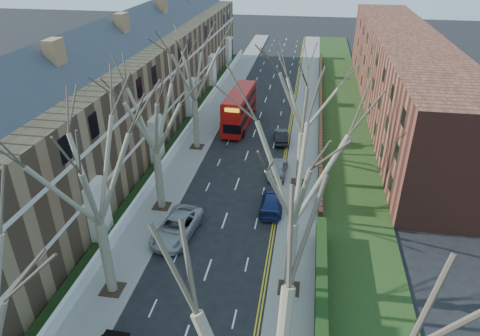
% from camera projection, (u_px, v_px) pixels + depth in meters
% --- Properties ---
extents(pavement_left, '(3.00, 102.00, 0.12)m').
position_uv_depth(pavement_left, '(216.00, 112.00, 56.74)').
color(pavement_left, slate).
rests_on(pavement_left, ground).
extents(pavement_right, '(3.00, 102.00, 0.12)m').
position_uv_depth(pavement_right, '(307.00, 117.00, 55.00)').
color(pavement_right, slate).
rests_on(pavement_right, ground).
extents(terrace_left, '(9.70, 78.00, 13.60)m').
position_uv_depth(terrace_left, '(133.00, 87.00, 48.31)').
color(terrace_left, brown).
rests_on(terrace_left, ground).
extents(flats_right, '(13.97, 54.00, 10.00)m').
position_uv_depth(flats_right, '(401.00, 75.00, 54.47)').
color(flats_right, brown).
rests_on(flats_right, ground).
extents(front_wall_left, '(0.30, 78.00, 1.00)m').
position_uv_depth(front_wall_left, '(187.00, 131.00, 49.78)').
color(front_wall_left, white).
rests_on(front_wall_left, ground).
extents(grass_verge_right, '(6.00, 102.00, 0.06)m').
position_uv_depth(grass_verge_right, '(343.00, 119.00, 54.31)').
color(grass_verge_right, '#1E3413').
rests_on(grass_verge_right, ground).
extents(tree_left_mid, '(10.50, 10.50, 14.71)m').
position_uv_depth(tree_left_mid, '(88.00, 162.00, 23.55)').
color(tree_left_mid, '#776C55').
rests_on(tree_left_mid, ground).
extents(tree_left_far, '(10.15, 10.15, 14.22)m').
position_uv_depth(tree_left_far, '(151.00, 106.00, 32.38)').
color(tree_left_far, '#776C55').
rests_on(tree_left_far, ground).
extents(tree_left_dist, '(10.50, 10.50, 14.71)m').
position_uv_depth(tree_left_dist, '(193.00, 61.00, 42.64)').
color(tree_left_dist, '#776C55').
rests_on(tree_left_dist, ground).
extents(tree_right_mid, '(10.50, 10.50, 14.71)m').
position_uv_depth(tree_right_mid, '(298.00, 161.00, 23.64)').
color(tree_right_mid, '#776C55').
rests_on(tree_right_mid, ground).
extents(tree_right_far, '(10.15, 10.15, 14.22)m').
position_uv_depth(tree_right_far, '(305.00, 89.00, 35.93)').
color(tree_right_far, '#776C55').
rests_on(tree_right_far, ground).
extents(double_decker_bus, '(2.97, 10.22, 4.26)m').
position_uv_depth(double_decker_bus, '(240.00, 110.00, 51.71)').
color(double_decker_bus, '#A70E0B').
rests_on(double_decker_bus, ground).
extents(car_left_far, '(3.30, 5.96, 1.58)m').
position_uv_depth(car_left_far, '(177.00, 227.00, 32.95)').
color(car_left_far, '#9C9BA0').
rests_on(car_left_far, ground).
extents(car_right_near, '(1.94, 4.74, 1.37)m').
position_uv_depth(car_right_near, '(272.00, 202.00, 36.26)').
color(car_right_near, navy).
rests_on(car_right_near, ground).
extents(car_right_mid, '(1.92, 4.40, 1.48)m').
position_uv_depth(car_right_mid, '(278.00, 168.00, 41.57)').
color(car_right_mid, gray).
rests_on(car_right_mid, ground).
extents(car_right_far, '(1.88, 4.31, 1.38)m').
position_uv_depth(car_right_far, '(281.00, 136.00, 48.26)').
color(car_right_far, black).
rests_on(car_right_far, ground).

